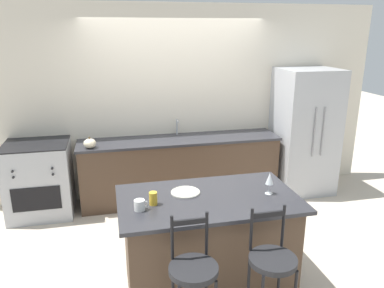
{
  "coord_description": "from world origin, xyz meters",
  "views": [
    {
      "loc": [
        -0.94,
        -4.55,
        2.34
      ],
      "look_at": [
        -0.05,
        -0.63,
        1.11
      ],
      "focal_mm": 35.0,
      "sensor_mm": 36.0,
      "label": 1
    }
  ],
  "objects_px": {
    "dinner_plate": "(185,192)",
    "refrigerator": "(304,131)",
    "bar_stool_near": "(193,282)",
    "oven_range": "(40,179)",
    "bar_stool_far": "(272,273)",
    "tumbler_cup": "(153,198)",
    "coffee_mug": "(140,205)",
    "wine_glass": "(270,179)",
    "pumpkin_decoration": "(90,143)"
  },
  "relations": [
    {
      "from": "dinner_plate",
      "to": "refrigerator",
      "type": "bearing_deg",
      "value": 38.9
    },
    {
      "from": "bar_stool_near",
      "to": "refrigerator",
      "type": "bearing_deg",
      "value": 48.55
    },
    {
      "from": "oven_range",
      "to": "bar_stool_far",
      "type": "relative_size",
      "value": 0.9
    },
    {
      "from": "bar_stool_near",
      "to": "tumbler_cup",
      "type": "bearing_deg",
      "value": 106.54
    },
    {
      "from": "dinner_plate",
      "to": "coffee_mug",
      "type": "bearing_deg",
      "value": -150.46
    },
    {
      "from": "bar_stool_far",
      "to": "wine_glass",
      "type": "height_order",
      "value": "wine_glass"
    },
    {
      "from": "bar_stool_near",
      "to": "pumpkin_decoration",
      "type": "xyz_separation_m",
      "value": [
        -0.78,
        2.47,
        0.38
      ]
    },
    {
      "from": "wine_glass",
      "to": "coffee_mug",
      "type": "xyz_separation_m",
      "value": [
        -1.17,
        -0.06,
        -0.1
      ]
    },
    {
      "from": "bar_stool_near",
      "to": "coffee_mug",
      "type": "relative_size",
      "value": 8.93
    },
    {
      "from": "dinner_plate",
      "to": "tumbler_cup",
      "type": "distance_m",
      "value": 0.36
    },
    {
      "from": "dinner_plate",
      "to": "tumbler_cup",
      "type": "bearing_deg",
      "value": -151.54
    },
    {
      "from": "bar_stool_far",
      "to": "tumbler_cup",
      "type": "bearing_deg",
      "value": 139.4
    },
    {
      "from": "bar_stool_near",
      "to": "oven_range",
      "type": "bearing_deg",
      "value": 119.16
    },
    {
      "from": "bar_stool_far",
      "to": "dinner_plate",
      "type": "xyz_separation_m",
      "value": [
        -0.48,
        0.86,
        0.34
      ]
    },
    {
      "from": "dinner_plate",
      "to": "bar_stool_near",
      "type": "bearing_deg",
      "value": -98.18
    },
    {
      "from": "refrigerator",
      "to": "dinner_plate",
      "type": "height_order",
      "value": "refrigerator"
    },
    {
      "from": "coffee_mug",
      "to": "tumbler_cup",
      "type": "bearing_deg",
      "value": 32.26
    },
    {
      "from": "oven_range",
      "to": "pumpkin_decoration",
      "type": "xyz_separation_m",
      "value": [
        0.67,
        -0.13,
        0.48
      ]
    },
    {
      "from": "refrigerator",
      "to": "pumpkin_decoration",
      "type": "bearing_deg",
      "value": -178.09
    },
    {
      "from": "tumbler_cup",
      "to": "pumpkin_decoration",
      "type": "bearing_deg",
      "value": 107.83
    },
    {
      "from": "dinner_plate",
      "to": "pumpkin_decoration",
      "type": "height_order",
      "value": "pumpkin_decoration"
    },
    {
      "from": "oven_range",
      "to": "wine_glass",
      "type": "height_order",
      "value": "wine_glass"
    },
    {
      "from": "bar_stool_far",
      "to": "coffee_mug",
      "type": "bearing_deg",
      "value": 146.51
    },
    {
      "from": "refrigerator",
      "to": "coffee_mug",
      "type": "height_order",
      "value": "refrigerator"
    },
    {
      "from": "refrigerator",
      "to": "pumpkin_decoration",
      "type": "distance_m",
      "value": 3.05
    },
    {
      "from": "wine_glass",
      "to": "coffee_mug",
      "type": "bearing_deg",
      "value": -177.01
    },
    {
      "from": "refrigerator",
      "to": "wine_glass",
      "type": "height_order",
      "value": "refrigerator"
    },
    {
      "from": "bar_stool_near",
      "to": "tumbler_cup",
      "type": "relative_size",
      "value": 9.46
    },
    {
      "from": "wine_glass",
      "to": "dinner_plate",
      "type": "bearing_deg",
      "value": 165.75
    },
    {
      "from": "bar_stool_near",
      "to": "coffee_mug",
      "type": "distance_m",
      "value": 0.76
    },
    {
      "from": "refrigerator",
      "to": "tumbler_cup",
      "type": "distance_m",
      "value": 3.12
    },
    {
      "from": "tumbler_cup",
      "to": "refrigerator",
      "type": "bearing_deg",
      "value": 37.7
    },
    {
      "from": "oven_range",
      "to": "coffee_mug",
      "type": "height_order",
      "value": "coffee_mug"
    },
    {
      "from": "refrigerator",
      "to": "tumbler_cup",
      "type": "bearing_deg",
      "value": -142.3
    },
    {
      "from": "oven_range",
      "to": "dinner_plate",
      "type": "distance_m",
      "value": 2.4
    },
    {
      "from": "coffee_mug",
      "to": "wine_glass",
      "type": "bearing_deg",
      "value": 2.99
    },
    {
      "from": "refrigerator",
      "to": "pumpkin_decoration",
      "type": "height_order",
      "value": "refrigerator"
    },
    {
      "from": "bar_stool_near",
      "to": "dinner_plate",
      "type": "relative_size",
      "value": 4.03
    },
    {
      "from": "refrigerator",
      "to": "oven_range",
      "type": "xyz_separation_m",
      "value": [
        -3.72,
        0.03,
        -0.43
      ]
    },
    {
      "from": "oven_range",
      "to": "wine_glass",
      "type": "distance_m",
      "value": 3.07
    },
    {
      "from": "bar_stool_near",
      "to": "wine_glass",
      "type": "distance_m",
      "value": 1.17
    },
    {
      "from": "oven_range",
      "to": "tumbler_cup",
      "type": "xyz_separation_m",
      "value": [
        1.25,
        -1.93,
        0.48
      ]
    },
    {
      "from": "coffee_mug",
      "to": "pumpkin_decoration",
      "type": "relative_size",
      "value": 0.77
    },
    {
      "from": "refrigerator",
      "to": "bar_stool_far",
      "type": "bearing_deg",
      "value": -122.75
    },
    {
      "from": "dinner_plate",
      "to": "wine_glass",
      "type": "bearing_deg",
      "value": -14.25
    },
    {
      "from": "dinner_plate",
      "to": "coffee_mug",
      "type": "relative_size",
      "value": 2.22
    },
    {
      "from": "wine_glass",
      "to": "tumbler_cup",
      "type": "height_order",
      "value": "wine_glass"
    },
    {
      "from": "bar_stool_near",
      "to": "bar_stool_far",
      "type": "bearing_deg",
      "value": -2.1
    },
    {
      "from": "refrigerator",
      "to": "bar_stool_far",
      "type": "relative_size",
      "value": 1.7
    },
    {
      "from": "dinner_plate",
      "to": "pumpkin_decoration",
      "type": "bearing_deg",
      "value": 118.79
    }
  ]
}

